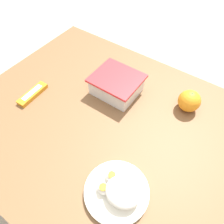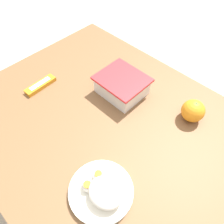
{
  "view_description": "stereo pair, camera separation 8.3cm",
  "coord_description": "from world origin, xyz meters",
  "px_view_note": "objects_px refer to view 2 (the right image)",
  "views": [
    {
      "loc": [
        0.23,
        -0.38,
        1.44
      ],
      "look_at": [
        -0.07,
        0.04,
        0.79
      ],
      "focal_mm": 35.0,
      "sensor_mm": 36.0,
      "label": 1
    },
    {
      "loc": [
        0.29,
        -0.33,
        1.44
      ],
      "look_at": [
        -0.07,
        0.04,
        0.79
      ],
      "focal_mm": 35.0,
      "sensor_mm": 36.0,
      "label": 2
    }
  ],
  "objects_px": {
    "rice_plate": "(102,191)",
    "food_container": "(122,86)",
    "orange_fruit": "(193,111)",
    "candy_bar": "(40,85)"
  },
  "relations": [
    {
      "from": "orange_fruit",
      "to": "rice_plate",
      "type": "relative_size",
      "value": 0.44
    },
    {
      "from": "food_container",
      "to": "rice_plate",
      "type": "height_order",
      "value": "food_container"
    },
    {
      "from": "candy_bar",
      "to": "orange_fruit",
      "type": "bearing_deg",
      "value": 29.01
    },
    {
      "from": "food_container",
      "to": "candy_bar",
      "type": "bearing_deg",
      "value": -140.98
    },
    {
      "from": "orange_fruit",
      "to": "candy_bar",
      "type": "distance_m",
      "value": 0.64
    },
    {
      "from": "orange_fruit",
      "to": "rice_plate",
      "type": "bearing_deg",
      "value": -94.4
    },
    {
      "from": "rice_plate",
      "to": "orange_fruit",
      "type": "bearing_deg",
      "value": 85.6
    },
    {
      "from": "food_container",
      "to": "rice_plate",
      "type": "bearing_deg",
      "value": -54.92
    },
    {
      "from": "rice_plate",
      "to": "food_container",
      "type": "bearing_deg",
      "value": 125.08
    },
    {
      "from": "food_container",
      "to": "orange_fruit",
      "type": "relative_size",
      "value": 2.22
    }
  ]
}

